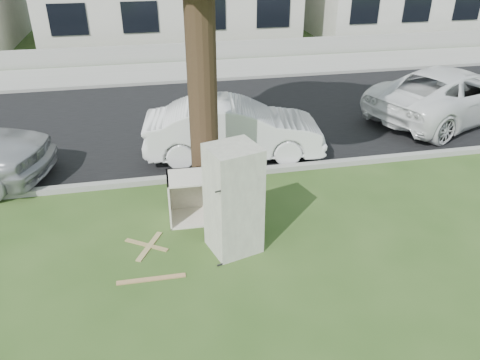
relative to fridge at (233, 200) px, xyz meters
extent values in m
plane|color=#2D491A|center=(0.20, 0.09, -0.93)|extent=(120.00, 120.00, 0.00)
cube|color=black|center=(0.20, 6.09, -0.92)|extent=(120.00, 7.00, 0.01)
cube|color=gray|center=(0.20, 2.54, -0.93)|extent=(120.00, 0.18, 0.12)
cube|color=gray|center=(0.20, 9.64, -0.93)|extent=(120.00, 0.18, 0.12)
cube|color=gray|center=(0.20, 11.09, -0.92)|extent=(120.00, 2.80, 0.01)
cube|color=gray|center=(0.20, 12.69, -0.58)|extent=(120.00, 0.15, 0.70)
cylinder|color=black|center=(-0.20, 1.89, 1.67)|extent=(0.54, 0.54, 5.20)
cube|color=beige|center=(0.00, 0.00, 0.00)|extent=(0.93, 0.89, 1.85)
cube|color=beige|center=(-0.44, 1.03, -0.49)|extent=(1.15, 0.74, 0.88)
cube|color=#A87E51|center=(-1.40, -0.57, -0.92)|extent=(1.05, 0.10, 0.02)
cube|color=#99814F|center=(-1.45, 0.34, -0.92)|extent=(0.73, 0.52, 0.02)
cube|color=tan|center=(-1.40, 0.29, -0.91)|extent=(0.47, 0.79, 0.02)
imported|color=silver|center=(0.69, 3.53, -0.25)|extent=(4.21, 1.89, 1.34)
imported|color=white|center=(7.06, 4.73, -0.21)|extent=(5.63, 4.10, 1.42)
camera|label=1|loc=(-1.19, -6.30, 3.84)|focal=35.00mm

